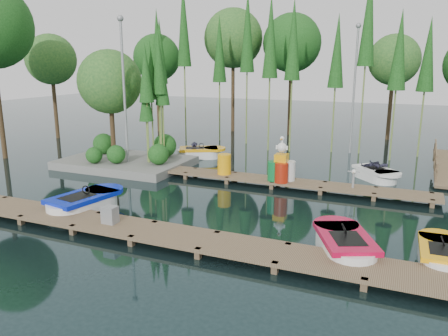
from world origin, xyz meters
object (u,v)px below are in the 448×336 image
at_px(boat_yellow_far, 200,153).
at_px(drum_cluster, 281,168).
at_px(boat_blue, 85,204).
at_px(boat_red, 344,245).
at_px(utility_cabinet, 110,215).
at_px(yellow_barrel, 224,164).
at_px(island, 121,103).

bearing_deg(boat_yellow_far, drum_cluster, -41.99).
relative_size(boat_blue, boat_yellow_far, 1.09).
bearing_deg(boat_yellow_far, boat_red, -53.97).
height_order(utility_cabinet, yellow_barrel, yellow_barrel).
bearing_deg(island, boat_red, -28.91).
bearing_deg(boat_red, island, 126.76).
bearing_deg(yellow_barrel, drum_cluster, -3.23).
distance_m(boat_red, yellow_barrel, 8.45).
xyz_separation_m(island, boat_red, (12.03, -6.64, -2.91)).
relative_size(boat_yellow_far, utility_cabinet, 5.56).
height_order(island, utility_cabinet, island).
bearing_deg(boat_yellow_far, boat_blue, -96.10).
xyz_separation_m(boat_blue, drum_cluster, (5.55, 5.66, 0.56)).
distance_m(utility_cabinet, drum_cluster, 7.71).
height_order(boat_blue, drum_cluster, drum_cluster).
height_order(boat_red, drum_cluster, drum_cluster).
xyz_separation_m(boat_yellow_far, drum_cluster, (5.79, -3.97, 0.57)).
distance_m(boat_red, drum_cluster, 6.67).
height_order(boat_red, yellow_barrel, yellow_barrel).
xyz_separation_m(utility_cabinet, drum_cluster, (3.52, 6.85, 0.29)).
relative_size(island, drum_cluster, 3.56).
xyz_separation_m(boat_red, boat_yellow_far, (-9.20, 9.67, 0.01)).
distance_m(boat_red, utility_cabinet, 7.03).
bearing_deg(island, boat_yellow_far, 46.94).
distance_m(boat_blue, yellow_barrel, 6.50).
xyz_separation_m(island, utility_cabinet, (5.10, -7.79, -2.62)).
bearing_deg(drum_cluster, boat_yellow_far, 145.53).
relative_size(boat_yellow_far, drum_cluster, 1.55).
xyz_separation_m(boat_red, utility_cabinet, (-6.93, -1.15, 0.29)).
bearing_deg(utility_cabinet, boat_yellow_far, 101.82).
bearing_deg(utility_cabinet, drum_cluster, 62.79).
bearing_deg(yellow_barrel, boat_red, -43.92).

